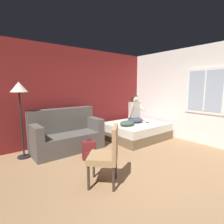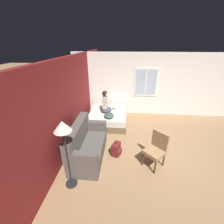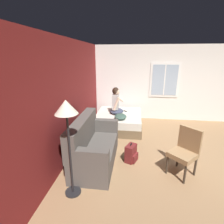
{
  "view_description": "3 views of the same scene",
  "coord_description": "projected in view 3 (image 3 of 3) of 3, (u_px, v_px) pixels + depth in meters",
  "views": [
    {
      "loc": [
        -2.1,
        -1.75,
        1.6
      ],
      "look_at": [
        0.88,
        2.02,
        0.89
      ],
      "focal_mm": 28.0,
      "sensor_mm": 36.0,
      "label": 1
    },
    {
      "loc": [
        -3.73,
        1.28,
        3.07
      ],
      "look_at": [
        0.9,
        1.7,
        0.89
      ],
      "focal_mm": 24.0,
      "sensor_mm": 36.0,
      "label": 2
    },
    {
      "loc": [
        -3.73,
        1.45,
        2.32
      ],
      "look_at": [
        0.77,
        2.04,
        0.86
      ],
      "focal_mm": 28.0,
      "sensor_mm": 36.0,
      "label": 3
    }
  ],
  "objects": [
    {
      "name": "side_chair",
      "position": [
        185.0,
        150.0,
        3.48
      ],
      "size": [
        0.65,
        0.65,
        0.98
      ],
      "color": "#382D23",
      "rests_on": "ground"
    },
    {
      "name": "wall_side_with_window",
      "position": [
        175.0,
        84.0,
        6.35
      ],
      "size": [
        0.19,
        7.24,
        2.7
      ],
      "color": "silver",
      "rests_on": "ground"
    },
    {
      "name": "couch",
      "position": [
        93.0,
        146.0,
        3.89
      ],
      "size": [
        1.7,
        0.82,
        1.04
      ],
      "color": "#514C47",
      "rests_on": "ground"
    },
    {
      "name": "floor_lamp",
      "position": [
        67.0,
        117.0,
        2.67
      ],
      "size": [
        0.36,
        0.36,
        1.7
      ],
      "color": "black",
      "rests_on": "ground"
    },
    {
      "name": "ground_plane",
      "position": [
        195.0,
        161.0,
        4.05
      ],
      "size": [
        40.0,
        40.0,
        0.0
      ],
      "primitive_type": "plane",
      "color": "#93704C"
    },
    {
      "name": "person_seated",
      "position": [
        116.0,
        103.0,
        5.75
      ],
      "size": [
        0.52,
        0.45,
        0.88
      ],
      "color": "#383D51",
      "rests_on": "bed"
    },
    {
      "name": "wall_back_accent",
      "position": [
        67.0,
        100.0,
        4.01
      ],
      "size": [
        10.58,
        0.16,
        2.7
      ],
      "primitive_type": "cube",
      "color": "maroon",
      "rests_on": "ground"
    },
    {
      "name": "bed",
      "position": [
        119.0,
        121.0,
        5.88
      ],
      "size": [
        1.74,
        1.51,
        0.48
      ],
      "color": "brown",
      "rests_on": "ground"
    },
    {
      "name": "throw_pillow",
      "position": [
        121.0,
        116.0,
        5.34
      ],
      "size": [
        0.51,
        0.4,
        0.14
      ],
      "primitive_type": "ellipsoid",
      "rotation": [
        0.0,
        0.0,
        0.08
      ],
      "color": "#385147",
      "rests_on": "bed"
    },
    {
      "name": "cell_phone",
      "position": [
        125.0,
        111.0,
        6.08
      ],
      "size": [
        0.13,
        0.16,
        0.01
      ],
      "primitive_type": "cube",
      "rotation": [
        0.0,
        0.0,
        2.59
      ],
      "color": "black",
      "rests_on": "bed"
    },
    {
      "name": "backpack",
      "position": [
        131.0,
        154.0,
        3.99
      ],
      "size": [
        0.35,
        0.32,
        0.46
      ],
      "color": "maroon",
      "rests_on": "ground"
    }
  ]
}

